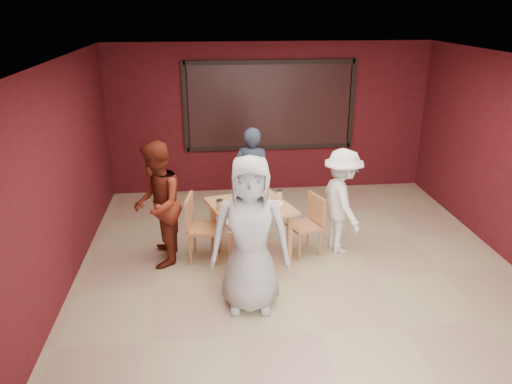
{
  "coord_description": "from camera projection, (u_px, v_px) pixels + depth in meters",
  "views": [
    {
      "loc": [
        -1.19,
        -5.68,
        3.44
      ],
      "look_at": [
        -0.54,
        0.69,
        1.01
      ],
      "focal_mm": 35.0,
      "sensor_mm": 36.0,
      "label": 1
    }
  ],
  "objects": [
    {
      "name": "window_blinds",
      "position": [
        270.0,
        106.0,
        9.24
      ],
      "size": [
        3.0,
        0.02,
        1.5
      ],
      "primitive_type": "cube",
      "color": "black"
    },
    {
      "name": "diner_front",
      "position": [
        250.0,
        235.0,
        5.72
      ],
      "size": [
        0.98,
        0.69,
        1.89
      ],
      "primitive_type": "imported",
      "rotation": [
        0.0,
        0.0,
        -0.1
      ],
      "color": "#ADADAD",
      "rests_on": "floor"
    },
    {
      "name": "chair_front",
      "position": [
        246.0,
        256.0,
        6.23
      ],
      "size": [
        0.52,
        0.52,
        0.83
      ],
      "color": "#CA794E",
      "rests_on": "floor"
    },
    {
      "name": "chair_right",
      "position": [
        309.0,
        221.0,
        7.17
      ],
      "size": [
        0.54,
        0.54,
        0.88
      ],
      "color": "#CA794E",
      "rests_on": "floor"
    },
    {
      "name": "floor",
      "position": [
        302.0,
        280.0,
        6.62
      ],
      "size": [
        7.0,
        7.0,
        0.0
      ],
      "primitive_type": "plane",
      "color": "tan",
      "rests_on": "ground"
    },
    {
      "name": "dining_table",
      "position": [
        250.0,
        212.0,
        6.94
      ],
      "size": [
        1.29,
        1.29,
        0.97
      ],
      "color": "#B87D4B",
      "rests_on": "floor"
    },
    {
      "name": "diner_left",
      "position": [
        157.0,
        205.0,
        6.77
      ],
      "size": [
        0.67,
        0.86,
        1.74
      ],
      "primitive_type": "imported",
      "rotation": [
        0.0,
        0.0,
        -1.56
      ],
      "color": "maroon",
      "rests_on": "floor"
    },
    {
      "name": "diner_back",
      "position": [
        252.0,
        177.0,
        8.01
      ],
      "size": [
        0.7,
        0.57,
        1.64
      ],
      "primitive_type": "imported",
      "rotation": [
        0.0,
        0.0,
        2.79
      ],
      "color": "#29334A",
      "rests_on": "floor"
    },
    {
      "name": "diner_right",
      "position": [
        342.0,
        202.0,
        7.15
      ],
      "size": [
        0.72,
        1.07,
        1.54
      ],
      "primitive_type": "imported",
      "rotation": [
        0.0,
        0.0,
        1.72
      ],
      "color": "white",
      "rests_on": "floor"
    },
    {
      "name": "chair_back",
      "position": [
        251.0,
        204.0,
        7.73
      ],
      "size": [
        0.56,
        0.56,
        0.92
      ],
      "color": "#CA794E",
      "rests_on": "floor"
    },
    {
      "name": "chair_left",
      "position": [
        199.0,
        224.0,
        6.98
      ],
      "size": [
        0.52,
        0.52,
        0.95
      ],
      "color": "#CA794E",
      "rests_on": "floor"
    }
  ]
}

